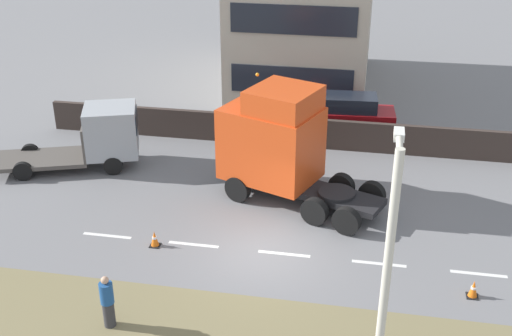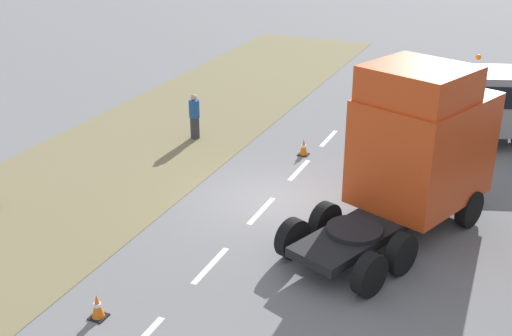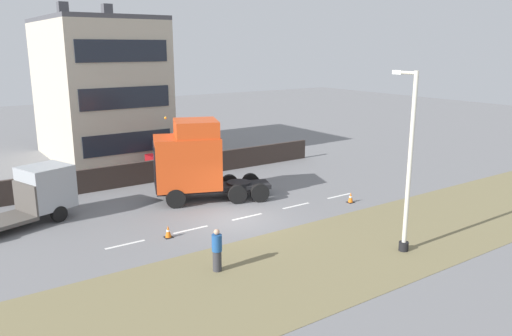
# 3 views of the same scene
# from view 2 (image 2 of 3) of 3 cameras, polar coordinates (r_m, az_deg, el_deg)

# --- Properties ---
(ground_plane) EXTENTS (120.00, 120.00, 0.00)m
(ground_plane) POSITION_cam_2_polar(r_m,az_deg,el_deg) (19.17, 1.30, -2.94)
(ground_plane) COLOR slate
(ground_plane) RESTS_ON ground
(grass_verge) EXTENTS (7.00, 44.00, 0.01)m
(grass_verge) POSITION_cam_2_polar(r_m,az_deg,el_deg) (21.93, -13.35, -0.04)
(grass_verge) COLOR olive
(grass_verge) RESTS_ON ground
(lane_markings) EXTENTS (0.16, 14.60, 0.00)m
(lane_markings) POSITION_cam_2_polar(r_m,az_deg,el_deg) (18.59, 0.48, -3.82)
(lane_markings) COLOR white
(lane_markings) RESTS_ON ground
(lorry_cab) EXTENTS (4.64, 6.68, 4.68)m
(lorry_cab) POSITION_cam_2_polar(r_m,az_deg,el_deg) (17.44, 14.15, 1.71)
(lorry_cab) COLOR black
(lorry_cab) RESTS_ON ground
(flatbed_truck) EXTENTS (3.89, 6.47, 2.69)m
(flatbed_truck) POSITION_cam_2_polar(r_m,az_deg,el_deg) (25.04, 20.20, 5.54)
(flatbed_truck) COLOR #999EA3
(flatbed_truck) RESTS_ON ground
(pedestrian) EXTENTS (0.39, 0.39, 1.71)m
(pedestrian) POSITION_cam_2_polar(r_m,az_deg,el_deg) (23.80, -5.49, 4.54)
(pedestrian) COLOR #333338
(pedestrian) RESTS_ON ground
(traffic_cone_lead) EXTENTS (0.36, 0.36, 0.58)m
(traffic_cone_lead) POSITION_cam_2_polar(r_m,az_deg,el_deg) (14.55, -13.92, -11.87)
(traffic_cone_lead) COLOR black
(traffic_cone_lead) RESTS_ON ground
(traffic_cone_trailing) EXTENTS (0.36, 0.36, 0.58)m
(traffic_cone_trailing) POSITION_cam_2_polar(r_m,az_deg,el_deg) (22.41, 4.25, 1.84)
(traffic_cone_trailing) COLOR black
(traffic_cone_trailing) RESTS_ON ground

